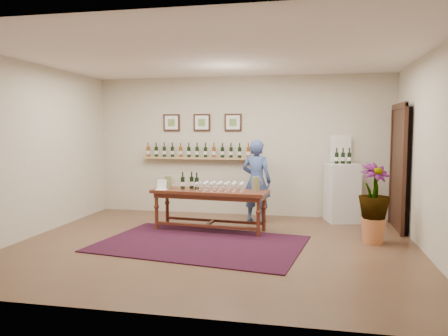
% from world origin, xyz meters
% --- Properties ---
extents(ground, '(6.00, 6.00, 0.00)m').
position_xyz_m(ground, '(0.00, 0.00, 0.00)').
color(ground, '#523624').
rests_on(ground, ground).
extents(room_shell, '(6.00, 6.00, 6.00)m').
position_xyz_m(room_shell, '(2.11, 1.86, 1.12)').
color(room_shell, beige).
rests_on(room_shell, ground).
extents(rug, '(3.28, 2.43, 0.02)m').
position_xyz_m(rug, '(-0.21, 0.04, 0.01)').
color(rug, '#4A0D16').
rests_on(rug, ground).
extents(tasting_table, '(2.03, 0.81, 0.70)m').
position_xyz_m(tasting_table, '(-0.28, 0.96, 0.60)').
color(tasting_table, '#4A1812').
rests_on(tasting_table, ground).
extents(table_glasses, '(1.17, 0.30, 0.16)m').
position_xyz_m(table_glasses, '(-0.10, 0.92, 0.78)').
color(table_glasses, white).
rests_on(table_glasses, tasting_table).
extents(table_bottles, '(0.33, 0.21, 0.33)m').
position_xyz_m(table_bottles, '(-0.64, 1.03, 0.87)').
color(table_bottles, black).
rests_on(table_bottles, tasting_table).
extents(pitcher_left, '(0.14, 0.14, 0.22)m').
position_xyz_m(pitcher_left, '(-1.05, 1.03, 0.81)').
color(pitcher_left, olive).
rests_on(pitcher_left, tasting_table).
extents(pitcher_right, '(0.18, 0.18, 0.24)m').
position_xyz_m(pitcher_right, '(0.50, 1.04, 0.82)').
color(pitcher_right, olive).
rests_on(pitcher_right, tasting_table).
extents(menu_card, '(0.20, 0.15, 0.18)m').
position_xyz_m(menu_card, '(-1.11, 0.87, 0.79)').
color(menu_card, white).
rests_on(menu_card, tasting_table).
extents(display_pedestal, '(0.67, 0.67, 1.10)m').
position_xyz_m(display_pedestal, '(1.99, 2.18, 0.55)').
color(display_pedestal, silver).
rests_on(display_pedestal, ground).
extents(pedestal_bottles, '(0.33, 0.17, 0.32)m').
position_xyz_m(pedestal_bottles, '(1.99, 2.15, 1.26)').
color(pedestal_bottles, black).
rests_on(pedestal_bottles, display_pedestal).
extents(info_sign, '(0.39, 0.12, 0.55)m').
position_xyz_m(info_sign, '(1.96, 2.35, 1.37)').
color(info_sign, white).
rests_on(info_sign, display_pedestal).
extents(potted_plant, '(0.77, 0.77, 1.06)m').
position_xyz_m(potted_plant, '(2.36, 0.61, 0.62)').
color(potted_plant, '#C67142').
rests_on(potted_plant, ground).
extents(person, '(0.64, 0.49, 1.55)m').
position_xyz_m(person, '(0.41, 1.82, 0.78)').
color(person, '#394E88').
rests_on(person, ground).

